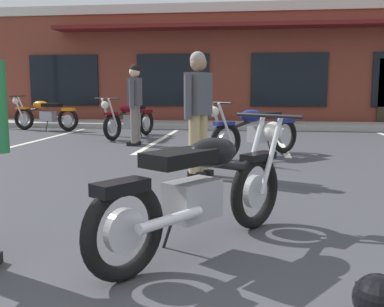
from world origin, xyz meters
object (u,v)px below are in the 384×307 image
(motorcycle_red_sportbike, at_px, (130,119))
(person_by_back_row, at_px, (198,106))
(motorcycle_silver_naked, at_px, (256,131))
(person_near_building, at_px, (135,100))
(motorcycle_foreground_classic, at_px, (202,189))
(helmet_on_pavement, at_px, (378,299))
(motorcycle_black_cruiser, at_px, (45,114))

(motorcycle_red_sportbike, bearing_deg, person_by_back_row, -64.17)
(motorcycle_silver_naked, bearing_deg, person_near_building, 152.57)
(motorcycle_silver_naked, bearing_deg, motorcycle_red_sportbike, 137.93)
(motorcycle_foreground_classic, height_order, motorcycle_silver_naked, same)
(motorcycle_silver_naked, relative_size, helmet_on_pavement, 6.36)
(motorcycle_foreground_classic, height_order, motorcycle_black_cruiser, same)
(person_by_back_row, height_order, person_near_building, same)
(person_by_back_row, relative_size, person_near_building, 1.00)
(person_by_back_row, distance_m, helmet_on_pavement, 4.10)
(motorcycle_foreground_classic, relative_size, person_near_building, 1.09)
(motorcycle_black_cruiser, height_order, person_by_back_row, person_by_back_row)
(motorcycle_silver_naked, xyz_separation_m, person_by_back_row, (-0.79, -1.85, 0.49))
(motorcycle_foreground_classic, distance_m, motorcycle_red_sportbike, 7.80)
(person_by_back_row, bearing_deg, motorcycle_red_sportbike, 115.83)
(person_near_building, bearing_deg, motorcycle_silver_naked, -27.43)
(motorcycle_red_sportbike, height_order, helmet_on_pavement, motorcycle_red_sportbike)
(motorcycle_black_cruiser, relative_size, helmet_on_pavement, 8.07)
(motorcycle_foreground_classic, distance_m, person_by_back_row, 2.88)
(person_near_building, bearing_deg, motorcycle_black_cruiser, 139.01)
(helmet_on_pavement, bearing_deg, motorcycle_foreground_classic, 136.57)
(motorcycle_red_sportbike, xyz_separation_m, helmet_on_pavement, (3.57, -8.32, -0.33))
(helmet_on_pavement, bearing_deg, motorcycle_black_cruiser, 123.21)
(motorcycle_foreground_classic, height_order, person_by_back_row, person_by_back_row)
(person_near_building, xyz_separation_m, helmet_on_pavement, (3.06, -6.91, -0.82))
(motorcycle_red_sportbike, xyz_separation_m, person_near_building, (0.51, -1.41, 0.49))
(motorcycle_red_sportbike, distance_m, motorcycle_black_cruiser, 3.26)
(motorcycle_black_cruiser, xyz_separation_m, person_by_back_row, (5.08, -6.08, 0.49))
(person_near_building, bearing_deg, person_by_back_row, -61.68)
(person_near_building, bearing_deg, motorcycle_red_sportbike, 109.88)
(motorcycle_foreground_classic, bearing_deg, helmet_on_pavement, -43.43)
(motorcycle_red_sportbike, distance_m, person_near_building, 1.58)
(person_by_back_row, xyz_separation_m, person_near_building, (-1.69, 3.14, 0.00))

